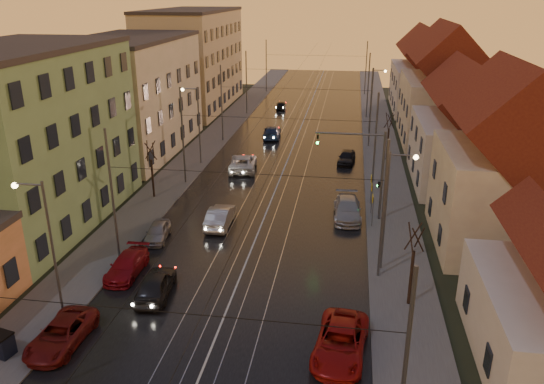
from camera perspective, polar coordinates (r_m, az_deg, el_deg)
The scene contains 46 objects.
ground at distance 27.72m, azimuth -6.82°, elevation -17.02°, with size 160.00×160.00×0.00m, color black.
road at distance 63.61m, azimuth 2.50°, elevation 5.43°, with size 16.00×120.00×0.04m, color black.
sidewalk_left at distance 65.35m, azimuth -6.29°, elevation 5.80°, with size 4.00×120.00×0.15m, color #4C4C4C.
sidewalk_right at distance 63.39m, azimuth 11.56°, elevation 5.02°, with size 4.00×120.00×0.15m, color #4C4C4C.
tram_rail_0 at distance 63.86m, azimuth 0.53°, elevation 5.55°, with size 0.06×120.00×0.03m, color gray.
tram_rail_1 at distance 63.69m, azimuth 1.81°, elevation 5.49°, with size 0.06×120.00×0.03m, color gray.
tram_rail_2 at distance 63.53m, azimuth 3.20°, elevation 5.43°, with size 0.06×120.00×0.03m, color gray.
tram_rail_3 at distance 63.42m, azimuth 4.49°, elevation 5.37°, with size 0.06×120.00×0.03m, color gray.
apartment_left_1 at distance 43.60m, azimuth -25.04°, elevation 5.03°, with size 10.00×18.00×13.00m, color #5C8152.
apartment_left_2 at distance 60.92m, azimuth -14.89°, elevation 9.84°, with size 10.00×20.00×12.00m, color tan.
apartment_left_3 at distance 83.10m, azimuth -8.47°, elevation 13.80°, with size 10.00×24.00×14.00m, color tan.
house_right_1 at distance 39.27m, azimuth 23.88°, elevation 2.01°, with size 8.67×10.20×10.80m.
house_right_2 at distance 51.63m, azimuth 20.28°, elevation 5.79°, with size 9.18×12.24×9.20m.
house_right_3 at distance 65.83m, azimuth 18.00°, elevation 10.14°, with size 9.18×14.28×11.50m.
house_right_4 at distance 83.54m, azimuth 16.11°, elevation 11.90°, with size 9.18×16.32×10.00m.
catenary_pole_r_0 at distance 19.63m, azimuth 13.97°, elevation -19.27°, with size 0.16×0.16×9.00m, color #595B60.
catenary_pole_l_1 at distance 35.74m, azimuth -16.79°, elevation -0.45°, with size 0.16×0.16×9.00m, color #595B60.
catenary_pole_r_1 at distance 32.56m, azimuth 11.86°, elevation -2.09°, with size 0.16×0.16×9.00m, color #595B60.
catenary_pole_l_2 at distance 49.01m, azimuth -9.57°, elevation 5.87°, with size 0.16×0.16×9.00m, color #595B60.
catenary_pole_r_2 at distance 46.74m, azimuth 11.03°, elevation 5.04°, with size 0.16×0.16×9.00m, color #595B60.
catenary_pole_l_3 at distance 63.06m, azimuth -5.43°, elevation 9.41°, with size 0.16×0.16×9.00m, color #595B60.
catenary_pole_r_3 at distance 61.31m, azimuth 10.58°, elevation 8.82°, with size 0.16×0.16×9.00m, color #595B60.
catenary_pole_l_4 at distance 77.47m, azimuth -2.77°, elevation 11.62°, with size 0.16×0.16×9.00m, color #595B60.
catenary_pole_r_4 at distance 76.05m, azimuth 10.30°, elevation 11.14°, with size 0.16×0.16×9.00m, color #595B60.
catenary_pole_l_5 at distance 95.00m, azimuth -0.63°, elevation 13.36°, with size 0.16×0.16×9.00m, color #595B60.
catenary_pole_r_5 at distance 93.85m, azimuth 10.08°, elevation 12.96°, with size 0.16×0.16×9.00m, color #595B60.
street_lamp_0 at distance 30.20m, azimuth -23.19°, elevation -4.49°, with size 1.75×0.32×8.00m.
street_lamp_1 at distance 33.38m, azimuth 12.70°, elevation -0.86°, with size 1.75×0.32×8.00m.
street_lamp_2 at distance 54.62m, azimuth -8.20°, elevation 7.91°, with size 1.75×0.32×8.00m.
street_lamp_3 at distance 68.13m, azimuth 10.89°, elevation 10.32°, with size 1.75×0.32×8.00m.
traffic_light_mast at distance 40.94m, azimuth 10.46°, elevation 2.96°, with size 5.30×0.32×7.20m.
bare_tree_0 at distance 46.50m, azimuth -12.77°, elevation 2.23°, with size 1.09×1.09×5.11m.
bare_tree_1 at distance 30.87m, azimuth 14.84°, elevation -7.84°, with size 1.09×1.09×5.11m.
bare_tree_2 at distance 57.01m, azimuth 12.39°, elevation 5.70°, with size 1.09×1.09×5.11m.
driving_car_0 at distance 32.41m, azimuth -12.41°, elevation -9.67°, with size 1.77×4.41×1.50m, color black.
driving_car_1 at distance 40.77m, azimuth -5.58°, elevation -2.62°, with size 1.62×4.63×1.53m, color #9D9EA2.
driving_car_2 at distance 53.27m, azimuth -3.14°, elevation 3.17°, with size 2.55×5.54×1.54m, color silver.
driving_car_3 at distance 65.12m, azimuth -0.01°, elevation 6.46°, with size 2.02×4.97×1.44m, color #192A4D.
driving_car_4 at distance 81.29m, azimuth 0.99°, elevation 9.30°, with size 1.46×3.63×1.24m, color black.
parked_left_1 at distance 29.82m, azimuth -21.72°, elevation -14.00°, with size 2.13×4.61×1.28m, color maroon.
parked_left_2 at distance 35.14m, azimuth -15.34°, elevation -7.61°, with size 1.78×4.39×1.27m, color maroon.
parked_left_3 at distance 39.30m, azimuth -12.21°, elevation -4.19°, with size 1.46×3.62×1.23m, color #96969B.
parked_right_0 at distance 27.36m, azimuth 7.39°, elevation -15.70°, with size 2.44×5.28×1.47m, color #9A100F.
parked_right_1 at distance 42.37m, azimuth 8.11°, elevation -1.82°, with size 2.11×5.19×1.51m, color #A0A0A5.
parked_right_2 at distance 55.86m, azimuth 8.02°, elevation 3.74°, with size 1.59×3.95×1.35m, color black.
dumpster at distance 30.15m, azimuth -27.17°, elevation -14.39°, with size 1.20×0.80×1.10m, color black.
Camera 1 is at (6.32, -20.99, 16.97)m, focal length 35.00 mm.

